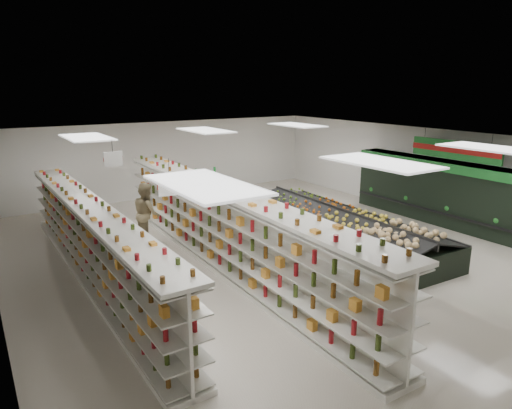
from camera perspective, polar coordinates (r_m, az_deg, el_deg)
floor at (r=13.50m, az=1.68°, el=-5.65°), size 16.00×16.00×0.00m
ceiling at (r=12.74m, az=1.78°, el=7.96°), size 14.00×16.00×0.02m
wall_back at (r=20.02m, az=-11.34°, el=5.55°), size 14.00×0.02×3.20m
wall_right at (r=17.86m, az=20.67°, el=3.79°), size 0.02×16.00×3.20m
produce_wall_case at (r=16.71m, az=23.66°, el=1.53°), size 0.93×8.00×2.20m
aisle_sign_near at (r=9.29m, az=-10.74°, el=2.34°), size 0.52×0.06×0.75m
aisle_sign_far at (r=13.03m, az=-17.43°, el=5.46°), size 0.52×0.06×0.75m
hortifruti_banner at (r=16.23m, az=23.60°, el=6.26°), size 0.12×3.20×0.95m
gondola_left at (r=11.90m, az=-19.69°, el=-4.88°), size 0.98×11.10×1.92m
gondola_center at (r=12.03m, az=-4.09°, el=-3.33°), size 1.14×12.32×2.13m
produce_island at (r=14.24m, az=10.40°, el=-2.71°), size 2.91×7.33×1.08m
soda_endcap at (r=18.30m, az=-6.63°, el=1.99°), size 1.16×0.82×1.43m
shopper_main at (r=10.54m, az=5.68°, el=-6.21°), size 0.83×0.77×1.90m
shopper_background at (r=14.14m, az=-13.50°, el=-1.09°), size 0.62×0.95×1.89m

